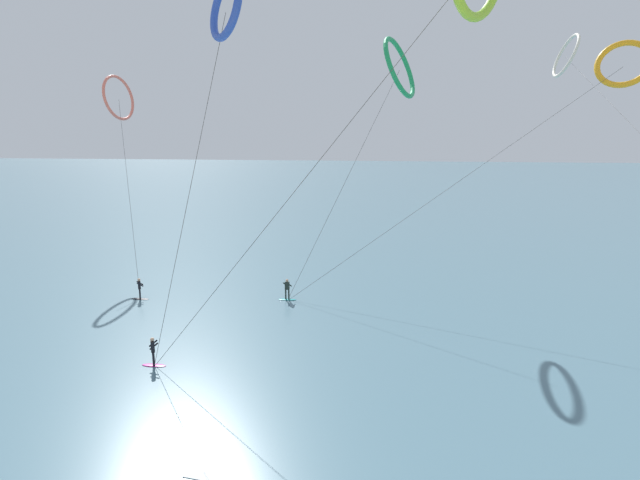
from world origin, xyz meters
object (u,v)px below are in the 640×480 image
object	(u,v)px
surfer_teal	(287,291)
kite_ivory	(566,56)
kite_cobalt	(226,9)
kite_emerald	(400,68)
surfer_charcoal	(140,290)
kite_amber	(623,64)
surfer_magenta	(153,353)
kite_coral	(119,98)

from	to	relation	value
surfer_teal	kite_ivory	bearing A→B (deg)	66.48
kite_cobalt	kite_ivory	bearing A→B (deg)	105.01
surfer_teal	kite_emerald	size ratio (longest dim) A/B	0.08
surfer_teal	surfer_charcoal	bearing A→B (deg)	-152.90
kite_amber	kite_ivory	bearing A→B (deg)	108.46
kite_ivory	kite_cobalt	xyz separation A→B (m)	(-28.48, -40.69, -2.52)
kite_emerald	surfer_magenta	bearing A→B (deg)	164.12
surfer_charcoal	kite_cobalt	bearing A→B (deg)	16.30
surfer_magenta	kite_cobalt	distance (m)	18.75
surfer_teal	kite_amber	bearing A→B (deg)	31.14
kite_cobalt	surfer_magenta	bearing A→B (deg)	-129.18
kite_ivory	kite_cobalt	distance (m)	49.73
kite_ivory	kite_cobalt	size ratio (longest dim) A/B	2.72
surfer_teal	kite_amber	world-z (taller)	kite_amber
surfer_teal	surfer_magenta	bearing A→B (deg)	-92.67
surfer_charcoal	surfer_teal	distance (m)	11.61
kite_emerald	surfer_charcoal	bearing A→B (deg)	131.77
kite_coral	kite_cobalt	bearing A→B (deg)	-132.57
kite_amber	kite_coral	distance (m)	44.88
surfer_magenta	kite_emerald	size ratio (longest dim) A/B	0.08
kite_ivory	kite_amber	bearing A→B (deg)	-11.25
kite_emerald	kite_coral	world-z (taller)	kite_emerald
surfer_teal	kite_emerald	world-z (taller)	kite_emerald
kite_cobalt	kite_amber	bearing A→B (deg)	83.54
surfer_charcoal	kite_coral	world-z (taller)	kite_coral
kite_amber	kite_cobalt	bearing A→B (deg)	-120.05
surfer_charcoal	kite_ivory	world-z (taller)	kite_ivory
kite_amber	kite_coral	size ratio (longest dim) A/B	1.45
surfer_magenta	kite_cobalt	size ratio (longest dim) A/B	0.08
surfer_magenta	kite_amber	world-z (taller)	kite_amber
kite_cobalt	kite_emerald	bearing A→B (deg)	115.10
kite_ivory	kite_emerald	bearing A→B (deg)	-45.52
kite_coral	surfer_teal	bearing A→B (deg)	-113.16
surfer_teal	kite_coral	distance (m)	27.96
surfer_charcoal	kite_emerald	bearing A→B (deg)	83.24
kite_amber	kite_emerald	size ratio (longest dim) A/B	1.30
surfer_charcoal	kite_coral	xyz separation A→B (m)	(-7.86, 14.21, 15.39)
kite_emerald	kite_coral	bearing A→B (deg)	97.21
kite_amber	kite_cobalt	size ratio (longest dim) A/B	1.31
surfer_teal	kite_cobalt	world-z (taller)	kite_cobalt
kite_coral	surfer_magenta	bearing A→B (deg)	-140.45
surfer_charcoal	kite_ivory	size ratio (longest dim) A/B	0.03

